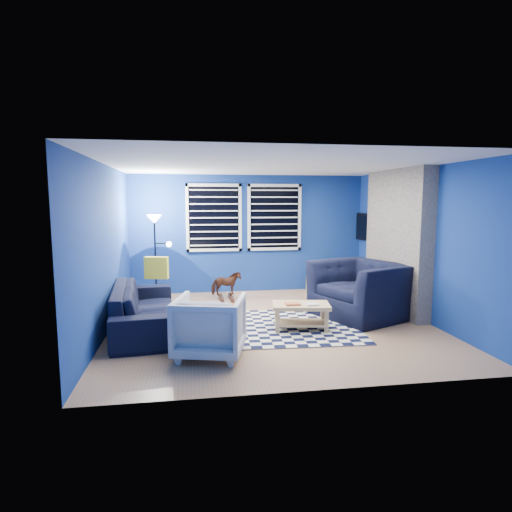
{
  "coord_description": "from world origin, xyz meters",
  "views": [
    {
      "loc": [
        -1.28,
        -6.58,
        1.96
      ],
      "look_at": [
        -0.19,
        0.3,
        1.06
      ],
      "focal_mm": 30.0,
      "sensor_mm": 36.0,
      "label": 1
    }
  ],
  "objects_px": {
    "sofa": "(145,308)",
    "cabinet": "(322,280)",
    "armchair_big": "(361,290)",
    "coffee_table": "(301,311)",
    "armchair_bent": "(210,326)",
    "tv": "(366,227)",
    "rocking_horse": "(226,284)",
    "floor_lamp": "(156,231)"
  },
  "relations": [
    {
      "from": "sofa",
      "to": "cabinet",
      "type": "relative_size",
      "value": 3.47
    },
    {
      "from": "armchair_big",
      "to": "coffee_table",
      "type": "height_order",
      "value": "armchair_big"
    },
    {
      "from": "armchair_bent",
      "to": "cabinet",
      "type": "xyz_separation_m",
      "value": [
        2.6,
        3.57,
        -0.14
      ]
    },
    {
      "from": "coffee_table",
      "to": "cabinet",
      "type": "relative_size",
      "value": 1.38
    },
    {
      "from": "tv",
      "to": "armchair_bent",
      "type": "height_order",
      "value": "tv"
    },
    {
      "from": "rocking_horse",
      "to": "coffee_table",
      "type": "distance_m",
      "value": 2.41
    },
    {
      "from": "armchair_big",
      "to": "armchair_bent",
      "type": "bearing_deg",
      "value": -84.31
    },
    {
      "from": "tv",
      "to": "armchair_big",
      "type": "relative_size",
      "value": 0.7
    },
    {
      "from": "rocking_horse",
      "to": "cabinet",
      "type": "xyz_separation_m",
      "value": [
        2.13,
        0.48,
        -0.06
      ]
    },
    {
      "from": "tv",
      "to": "sofa",
      "type": "height_order",
      "value": "tv"
    },
    {
      "from": "sofa",
      "to": "armchair_big",
      "type": "distance_m",
      "value": 3.54
    },
    {
      "from": "tv",
      "to": "armchair_big",
      "type": "xyz_separation_m",
      "value": [
        -0.88,
        -1.87,
        -0.94
      ]
    },
    {
      "from": "tv",
      "to": "coffee_table",
      "type": "distance_m",
      "value": 3.38
    },
    {
      "from": "tv",
      "to": "cabinet",
      "type": "bearing_deg",
      "value": 164.14
    },
    {
      "from": "armchair_bent",
      "to": "sofa",
      "type": "bearing_deg",
      "value": -39.2
    },
    {
      "from": "armchair_big",
      "to": "rocking_horse",
      "type": "relative_size",
      "value": 2.47
    },
    {
      "from": "tv",
      "to": "sofa",
      "type": "distance_m",
      "value": 4.98
    },
    {
      "from": "cabinet",
      "to": "floor_lamp",
      "type": "xyz_separation_m",
      "value": [
        -3.47,
        -0.47,
        1.13
      ]
    },
    {
      "from": "rocking_horse",
      "to": "floor_lamp",
      "type": "distance_m",
      "value": 1.71
    },
    {
      "from": "floor_lamp",
      "to": "armchair_bent",
      "type": "bearing_deg",
      "value": -74.37
    },
    {
      "from": "armchair_big",
      "to": "sofa",
      "type": "bearing_deg",
      "value": -110.49
    },
    {
      "from": "armchair_big",
      "to": "cabinet",
      "type": "distance_m",
      "value": 2.13
    },
    {
      "from": "tv",
      "to": "rocking_horse",
      "type": "distance_m",
      "value": 3.21
    },
    {
      "from": "tv",
      "to": "floor_lamp",
      "type": "bearing_deg",
      "value": -177.11
    },
    {
      "from": "floor_lamp",
      "to": "armchair_big",
      "type": "bearing_deg",
      "value": -25.41
    },
    {
      "from": "cabinet",
      "to": "coffee_table",
      "type": "bearing_deg",
      "value": -134.45
    },
    {
      "from": "tv",
      "to": "armchair_big",
      "type": "distance_m",
      "value": 2.27
    },
    {
      "from": "tv",
      "to": "coffee_table",
      "type": "xyz_separation_m",
      "value": [
        -2.07,
        -2.44,
        -1.1
      ]
    },
    {
      "from": "rocking_horse",
      "to": "floor_lamp",
      "type": "relative_size",
      "value": 0.34
    },
    {
      "from": "coffee_table",
      "to": "armchair_bent",
      "type": "bearing_deg",
      "value": -148.27
    },
    {
      "from": "sofa",
      "to": "coffee_table",
      "type": "relative_size",
      "value": 2.52
    },
    {
      "from": "armchair_bent",
      "to": "rocking_horse",
      "type": "distance_m",
      "value": 3.13
    },
    {
      "from": "tv",
      "to": "floor_lamp",
      "type": "height_order",
      "value": "tv"
    },
    {
      "from": "armchair_big",
      "to": "armchair_bent",
      "type": "height_order",
      "value": "armchair_big"
    },
    {
      "from": "coffee_table",
      "to": "sofa",
      "type": "bearing_deg",
      "value": 170.51
    },
    {
      "from": "tv",
      "to": "cabinet",
      "type": "xyz_separation_m",
      "value": [
        -0.88,
        0.25,
        -1.15
      ]
    },
    {
      "from": "coffee_table",
      "to": "floor_lamp",
      "type": "height_order",
      "value": "floor_lamp"
    },
    {
      "from": "coffee_table",
      "to": "cabinet",
      "type": "bearing_deg",
      "value": 66.2
    },
    {
      "from": "armchair_big",
      "to": "tv",
      "type": "bearing_deg",
      "value": 131.38
    },
    {
      "from": "cabinet",
      "to": "tv",
      "type": "bearing_deg",
      "value": -36.51
    },
    {
      "from": "cabinet",
      "to": "floor_lamp",
      "type": "bearing_deg",
      "value": 167.05
    },
    {
      "from": "armchair_big",
      "to": "cabinet",
      "type": "bearing_deg",
      "value": 156.6
    }
  ]
}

